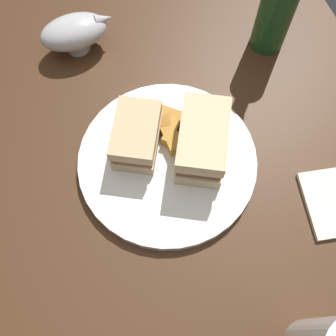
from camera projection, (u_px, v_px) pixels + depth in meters
The scene contains 12 objects.
ground_plane at pixel (168, 262), 1.29m from camera, with size 6.00×6.00×0.00m, color black.
dining_table at pixel (168, 237), 0.96m from camera, with size 1.02×0.84×0.72m, color #422816.
plate at pixel (167, 161), 0.64m from camera, with size 0.29×0.29×0.02m, color white.
sandwich_half_left at pixel (202, 141), 0.60m from camera, with size 0.14×0.12×0.08m.
sandwich_half_right at pixel (136, 136), 0.62m from camera, with size 0.12×0.10×0.06m.
potato_wedge_front at pixel (157, 124), 0.65m from camera, with size 0.04×0.02×0.02m, color #AD702D.
potato_wedge_middle at pixel (171, 132), 0.64m from camera, with size 0.05×0.02×0.02m, color gold.
potato_wedge_back at pixel (170, 115), 0.66m from camera, with size 0.04×0.02×0.01m, color #B77F33.
potato_wedge_left_edge at pixel (172, 139), 0.64m from camera, with size 0.05×0.02×0.02m, color gold.
gravy_boat at pixel (75, 32), 0.70m from camera, with size 0.07×0.13×0.07m.
cider_bottle at pixel (279, 4), 0.66m from camera, with size 0.06×0.06×0.24m.
napkin at pixel (334, 202), 0.62m from camera, with size 0.11×0.09×0.01m, color silver.
Camera 1 is at (-0.20, 0.07, 1.31)m, focal length 42.46 mm.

